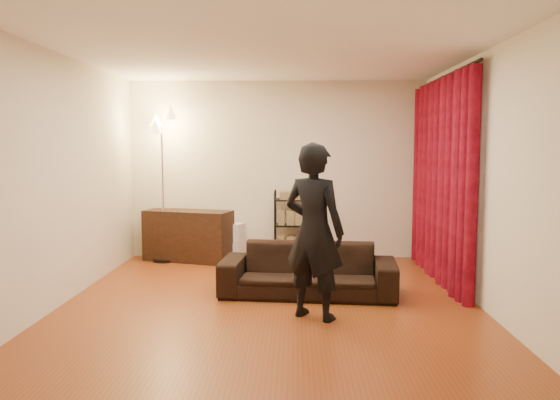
{
  "coord_description": "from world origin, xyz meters",
  "views": [
    {
      "loc": [
        0.27,
        -5.86,
        1.7
      ],
      "look_at": [
        0.1,
        0.3,
        1.1
      ],
      "focal_mm": 35.0,
      "sensor_mm": 36.0,
      "label": 1
    }
  ],
  "objects_px": {
    "media_cabinet": "(188,236)",
    "wire_shelf": "(291,225)",
    "sofa": "(308,270)",
    "person": "(314,231)",
    "floor_lamp": "(163,187)",
    "storage_boxes": "(233,241)"
  },
  "relations": [
    {
      "from": "media_cabinet",
      "to": "wire_shelf",
      "type": "bearing_deg",
      "value": 19.65
    },
    {
      "from": "sofa",
      "to": "media_cabinet",
      "type": "distance_m",
      "value": 2.56
    },
    {
      "from": "sofa",
      "to": "wire_shelf",
      "type": "distance_m",
      "value": 1.99
    },
    {
      "from": "media_cabinet",
      "to": "person",
      "type": "bearing_deg",
      "value": -40.72
    },
    {
      "from": "sofa",
      "to": "person",
      "type": "xyz_separation_m",
      "value": [
        0.03,
        -0.86,
        0.58
      ]
    },
    {
      "from": "person",
      "to": "media_cabinet",
      "type": "relative_size",
      "value": 1.34
    },
    {
      "from": "wire_shelf",
      "to": "floor_lamp",
      "type": "bearing_deg",
      "value": -163.99
    },
    {
      "from": "sofa",
      "to": "wire_shelf",
      "type": "xyz_separation_m",
      "value": [
        -0.21,
        1.96,
        0.24
      ]
    },
    {
      "from": "person",
      "to": "floor_lamp",
      "type": "bearing_deg",
      "value": -20.29
    },
    {
      "from": "person",
      "to": "wire_shelf",
      "type": "bearing_deg",
      "value": -54.19
    },
    {
      "from": "floor_lamp",
      "to": "wire_shelf",
      "type": "bearing_deg",
      "value": 4.84
    },
    {
      "from": "storage_boxes",
      "to": "person",
      "type": "bearing_deg",
      "value": -68.34
    },
    {
      "from": "storage_boxes",
      "to": "wire_shelf",
      "type": "height_order",
      "value": "wire_shelf"
    },
    {
      "from": "sofa",
      "to": "storage_boxes",
      "type": "xyz_separation_m",
      "value": [
        -1.1,
        2.0,
        -0.02
      ]
    },
    {
      "from": "person",
      "to": "floor_lamp",
      "type": "relative_size",
      "value": 0.79
    },
    {
      "from": "media_cabinet",
      "to": "storage_boxes",
      "type": "height_order",
      "value": "media_cabinet"
    },
    {
      "from": "person",
      "to": "storage_boxes",
      "type": "relative_size",
      "value": 3.17
    },
    {
      "from": "sofa",
      "to": "storage_boxes",
      "type": "height_order",
      "value": "sofa"
    },
    {
      "from": "floor_lamp",
      "to": "person",
      "type": "bearing_deg",
      "value": -51.16
    },
    {
      "from": "person",
      "to": "sofa",
      "type": "bearing_deg",
      "value": -56.86
    },
    {
      "from": "media_cabinet",
      "to": "storage_boxes",
      "type": "distance_m",
      "value": 0.67
    },
    {
      "from": "floor_lamp",
      "to": "storage_boxes",
      "type": "bearing_deg",
      "value": 10.99
    }
  ]
}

